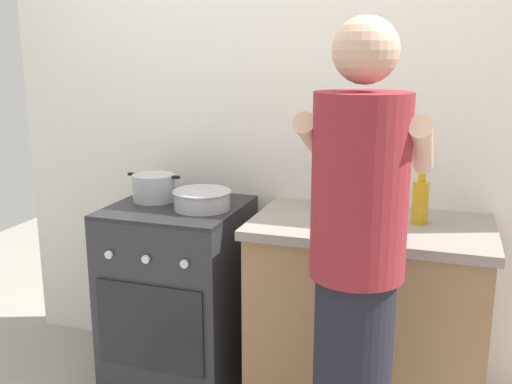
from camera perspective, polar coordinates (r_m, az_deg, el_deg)
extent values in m
cube|color=silver|center=(2.82, 5.36, 6.42)|extent=(3.20, 0.10, 2.50)
cube|color=#99724C|center=(2.66, 10.73, -12.67)|extent=(0.96, 0.56, 0.86)
cube|color=gray|center=(2.50, 11.18, -3.36)|extent=(1.00, 0.60, 0.04)
cube|color=#2D2D33|center=(2.90, -7.46, -10.12)|extent=(0.60, 0.60, 0.88)
cube|color=#232326|center=(2.75, -7.74, -1.48)|extent=(0.60, 0.60, 0.02)
cube|color=black|center=(2.66, -10.37, -12.94)|extent=(0.51, 0.01, 0.40)
cylinder|color=silver|center=(2.62, -14.21, -5.97)|extent=(0.04, 0.01, 0.04)
cylinder|color=silver|center=(2.53, -10.74, -6.48)|extent=(0.04, 0.01, 0.04)
cylinder|color=silver|center=(2.45, -7.03, -7.00)|extent=(0.04, 0.01, 0.04)
cylinder|color=#B2B2B7|center=(2.83, -9.95, 0.43)|extent=(0.20, 0.20, 0.13)
cube|color=black|center=(2.88, -12.04, 1.73)|extent=(0.04, 0.02, 0.01)
cube|color=black|center=(2.77, -7.87, 1.44)|extent=(0.04, 0.02, 0.01)
cylinder|color=#B7B7BC|center=(2.66, -5.30, -0.77)|extent=(0.26, 0.26, 0.09)
torus|color=#B7B7BC|center=(2.65, -5.32, 0.04)|extent=(0.27, 0.27, 0.01)
cylinder|color=silver|center=(2.67, 6.61, -0.14)|extent=(0.10, 0.10, 0.14)
cylinder|color=silver|center=(2.64, 6.58, 1.32)|extent=(0.04, 0.01, 0.24)
sphere|color=silver|center=(2.61, 6.66, 4.15)|extent=(0.03, 0.03, 0.03)
cylinder|color=black|center=(2.65, 6.86, 1.44)|extent=(0.02, 0.07, 0.25)
sphere|color=black|center=(2.62, 6.94, 4.33)|extent=(0.03, 0.03, 0.03)
cylinder|color=silver|center=(2.66, 6.72, 1.68)|extent=(0.07, 0.02, 0.28)
sphere|color=silver|center=(2.63, 6.81, 4.86)|extent=(0.03, 0.03, 0.03)
cylinder|color=#B7BABF|center=(2.67, 6.60, 1.34)|extent=(0.05, 0.02, 0.22)
sphere|color=#B7BABF|center=(2.65, 6.67, 3.90)|extent=(0.03, 0.03, 0.03)
cylinder|color=#9E7547|center=(2.65, 6.48, 1.72)|extent=(0.03, 0.06, 0.29)
sphere|color=#9E7547|center=(2.63, 6.56, 5.02)|extent=(0.03, 0.03, 0.03)
cylinder|color=white|center=(2.66, 6.46, 1.44)|extent=(0.02, 0.04, 0.25)
sphere|color=white|center=(2.63, 6.54, 4.32)|extent=(0.03, 0.03, 0.03)
cylinder|color=silver|center=(2.49, 11.01, -2.02)|extent=(0.04, 0.04, 0.08)
cylinder|color=red|center=(2.48, 11.05, -0.95)|extent=(0.04, 0.04, 0.02)
cylinder|color=gold|center=(2.50, 15.76, -1.02)|extent=(0.07, 0.07, 0.18)
cylinder|color=gold|center=(2.48, 15.92, 1.38)|extent=(0.03, 0.03, 0.04)
cylinder|color=black|center=(2.47, 15.96, 1.97)|extent=(0.03, 0.03, 0.02)
cylinder|color=maroon|center=(1.82, 10.13, 0.51)|extent=(0.30, 0.30, 0.58)
sphere|color=#D3AA8C|center=(1.78, 10.68, 13.48)|extent=(0.20, 0.20, 0.20)
cylinder|color=#D3AA8C|center=(1.97, 5.96, 4.85)|extent=(0.07, 0.41, 0.24)
cylinder|color=#D3AA8C|center=(1.93, 15.90, 4.21)|extent=(0.07, 0.41, 0.24)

